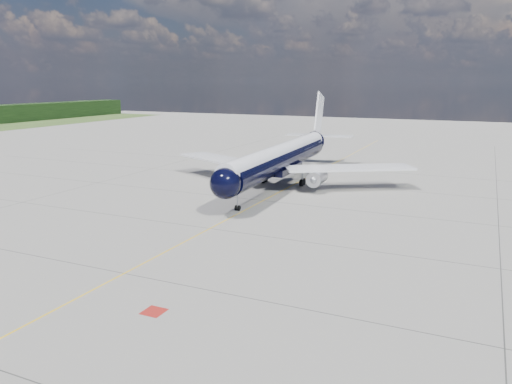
# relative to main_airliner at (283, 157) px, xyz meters

# --- Properties ---
(ground) EXTENTS (320.00, 320.00, 0.00)m
(ground) POSITION_rel_main_airliner_xyz_m (1.72, -6.77, -4.50)
(ground) COLOR gray
(ground) RESTS_ON ground
(taxiway_centerline) EXTENTS (0.16, 160.00, 0.01)m
(taxiway_centerline) POSITION_rel_main_airliner_xyz_m (1.72, -11.77, -4.49)
(taxiway_centerline) COLOR yellow
(taxiway_centerline) RESTS_ON ground
(red_marking) EXTENTS (1.60, 1.60, 0.01)m
(red_marking) POSITION_rel_main_airliner_xyz_m (8.52, -46.77, -4.49)
(red_marking) COLOR maroon
(red_marking) RESTS_ON ground
(main_airliner) EXTENTS (41.19, 50.18, 14.50)m
(main_airliner) POSITION_rel_main_airliner_xyz_m (0.00, 0.00, 0.00)
(main_airliner) COLOR black
(main_airliner) RESTS_ON ground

